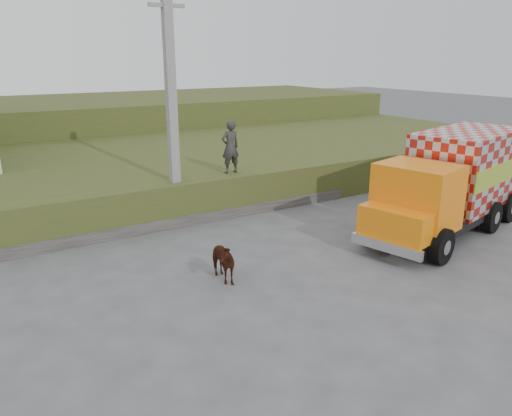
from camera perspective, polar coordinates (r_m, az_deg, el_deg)
ground at (r=14.57m, az=1.77°, el=-6.00°), size 120.00×120.00×0.00m
embankment at (r=22.98m, az=-12.00°, el=4.26°), size 40.00×12.00×1.50m
embankment_far at (r=34.26m, az=-19.01°, el=9.13°), size 40.00×12.00×3.00m
retaining_strip at (r=17.21m, az=-11.57°, el=-1.94°), size 16.00×0.50×0.40m
utility_pole at (r=17.11m, az=-9.63°, el=11.38°), size 1.20×0.30×8.00m
cargo_truck at (r=17.79m, az=21.58°, el=2.82°), size 7.70×4.03×3.28m
cow at (r=13.15m, az=-4.14°, el=-6.01°), size 0.63×1.34×1.12m
pedestrian at (r=18.48m, az=-2.96°, el=6.99°), size 0.72×0.47×1.95m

